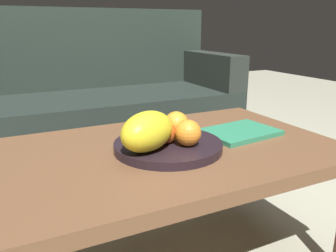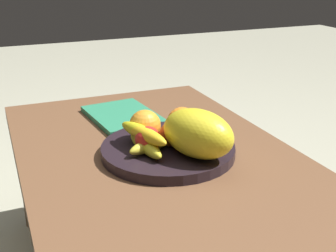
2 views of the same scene
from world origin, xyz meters
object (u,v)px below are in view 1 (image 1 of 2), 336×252
object	(u,v)px
apple_left	(167,133)
banana_bunch	(156,128)
magazine	(240,132)
fruit_bowl	(168,146)
orange_left	(176,124)
melon_large_front	(147,131)
apple_front	(156,128)
orange_front	(188,133)
couch	(95,108)
coffee_table	(168,161)

from	to	relation	value
apple_left	banana_bunch	world-z (taller)	same
apple_left	magazine	bearing A→B (deg)	6.47
fruit_bowl	banana_bunch	size ratio (longest dim) A/B	1.93
orange_left	magazine	world-z (taller)	orange_left
banana_bunch	magazine	distance (m)	0.31
fruit_bowl	melon_large_front	distance (m)	0.11
melon_large_front	apple_front	distance (m)	0.12
orange_left	apple_front	distance (m)	0.07
orange_front	banana_bunch	bearing A→B (deg)	113.46
apple_front	orange_left	bearing A→B (deg)	-14.12
couch	apple_front	bearing A→B (deg)	-94.55
coffee_table	fruit_bowl	xyz separation A→B (m)	(-0.01, -0.02, 0.06)
couch	apple_front	world-z (taller)	couch
melon_large_front	banana_bunch	size ratio (longest dim) A/B	1.06
fruit_bowl	apple_left	distance (m)	0.04
melon_large_front	banana_bunch	bearing A→B (deg)	53.92
melon_large_front	apple_front	world-z (taller)	melon_large_front
couch	melon_large_front	world-z (taller)	couch
orange_front	banana_bunch	xyz separation A→B (m)	(-0.05, 0.11, -0.01)
coffee_table	banana_bunch	size ratio (longest dim) A/B	6.20
orange_left	apple_left	world-z (taller)	orange_left
coffee_table	orange_left	bearing A→B (deg)	29.19
apple_front	apple_left	xyz separation A→B (m)	(0.01, -0.06, -0.00)
fruit_bowl	magazine	xyz separation A→B (m)	(0.29, 0.03, -0.00)
coffee_table	melon_large_front	size ratio (longest dim) A/B	5.82
fruit_bowl	coffee_table	bearing A→B (deg)	61.28
couch	apple_left	bearing A→B (deg)	-93.89
apple_left	magazine	world-z (taller)	apple_left
coffee_table	fruit_bowl	bearing A→B (deg)	-118.72
melon_large_front	orange_front	size ratio (longest dim) A/B	2.35
fruit_bowl	apple_front	world-z (taller)	apple_front
fruit_bowl	apple_left	xyz separation A→B (m)	(-0.01, -0.01, 0.04)
coffee_table	orange_left	xyz separation A→B (m)	(0.04, 0.02, 0.11)
couch	orange_left	size ratio (longest dim) A/B	21.44
orange_front	apple_front	bearing A→B (deg)	115.29
fruit_bowl	melon_large_front	size ratio (longest dim) A/B	1.81
orange_front	orange_left	world-z (taller)	orange_left
apple_front	banana_bunch	world-z (taller)	same
fruit_bowl	orange_left	xyz separation A→B (m)	(0.05, 0.04, 0.05)
orange_left	banana_bunch	world-z (taller)	orange_left
melon_large_front	apple_front	size ratio (longest dim) A/B	2.94
coffee_table	orange_left	world-z (taller)	orange_left
melon_large_front	apple_left	world-z (taller)	melon_large_front
banana_bunch	magazine	size ratio (longest dim) A/B	0.68
couch	banana_bunch	distance (m)	1.13
couch	melon_large_front	bearing A→B (deg)	-97.39
apple_left	magazine	size ratio (longest dim) A/B	0.24
orange_left	magazine	distance (m)	0.25
coffee_table	fruit_bowl	world-z (taller)	fruit_bowl
coffee_table	orange_front	world-z (taller)	orange_front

